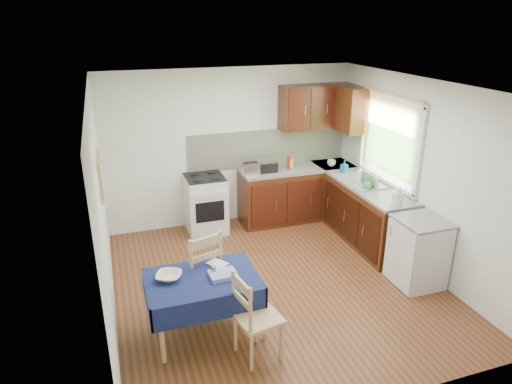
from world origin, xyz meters
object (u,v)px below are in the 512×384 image
object	(u,v)px
chair_near	(254,315)
sandwich_press	(265,165)
dining_table	(203,287)
dish_rack	(369,185)
kettle	(397,197)
toaster	(251,168)
chair_far	(201,270)

from	to	relation	value
chair_near	sandwich_press	xyz separation A→B (m)	(1.18, 2.98, 0.50)
dining_table	sandwich_press	xyz separation A→B (m)	(1.58, 2.48, 0.40)
dish_rack	kettle	xyz separation A→B (m)	(-0.03, -0.71, 0.08)
chair_near	sandwich_press	distance (m)	3.24
kettle	sandwich_press	bearing A→B (deg)	121.91
toaster	kettle	size ratio (longest dim) A/B	1.08
chair_near	kettle	xyz separation A→B (m)	(2.34, 1.11, 0.51)
kettle	chair_near	bearing A→B (deg)	-154.56
toaster	sandwich_press	world-z (taller)	toaster
chair_near	sandwich_press	size ratio (longest dim) A/B	2.89
toaster	sandwich_press	distance (m)	0.28
sandwich_press	chair_far	bearing A→B (deg)	-149.31
dining_table	toaster	xyz separation A→B (m)	(1.31, 2.41, 0.40)
sandwich_press	dining_table	bearing A→B (deg)	-145.54
sandwich_press	toaster	bearing A→B (deg)	171.21
chair_far	dining_table	bearing A→B (deg)	63.08
chair_far	chair_near	bearing A→B (deg)	92.04
chair_far	kettle	bearing A→B (deg)	166.55
dish_rack	toaster	bearing A→B (deg)	157.29
dining_table	toaster	distance (m)	2.77
toaster	sandwich_press	bearing A→B (deg)	-2.20
sandwich_press	kettle	distance (m)	2.20
dish_rack	kettle	bearing A→B (deg)	-78.19
chair_far	kettle	world-z (taller)	kettle
toaster	sandwich_press	size ratio (longest dim) A/B	0.82
chair_far	dish_rack	distance (m)	2.87
chair_far	chair_near	xyz separation A→B (m)	(0.33, -0.92, -0.05)
dining_table	toaster	world-z (taller)	toaster
dining_table	chair_far	size ratio (longest dim) A/B	1.12
toaster	chair_near	bearing A→B (deg)	-123.89
dining_table	kettle	bearing A→B (deg)	15.88
dining_table	sandwich_press	size ratio (longest dim) A/B	3.56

